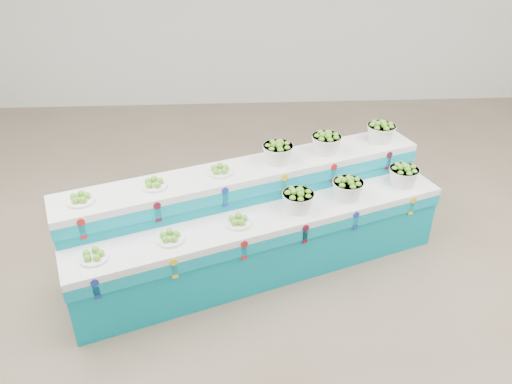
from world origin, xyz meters
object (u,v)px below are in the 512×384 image
basket_lower_left (298,200)px  basket_upper_right (381,131)px  plate_upper_mid (154,183)px  display_stand (256,222)px

basket_lower_left → basket_upper_right: basket_upper_right is taller
plate_upper_mid → basket_upper_right: size_ratio=0.81×
basket_lower_left → plate_upper_mid: plate_upper_mid is taller
display_stand → basket_upper_right: bearing=8.5°
plate_upper_mid → basket_upper_right: basket_upper_right is taller
plate_upper_mid → basket_upper_right: (2.38, 0.87, 0.07)m
basket_lower_left → basket_upper_right: (1.01, 0.87, 0.30)m
basket_upper_right → basket_lower_left: bearing=-139.1°
display_stand → basket_lower_left: (0.40, -0.10, 0.32)m
display_stand → plate_upper_mid: 1.12m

